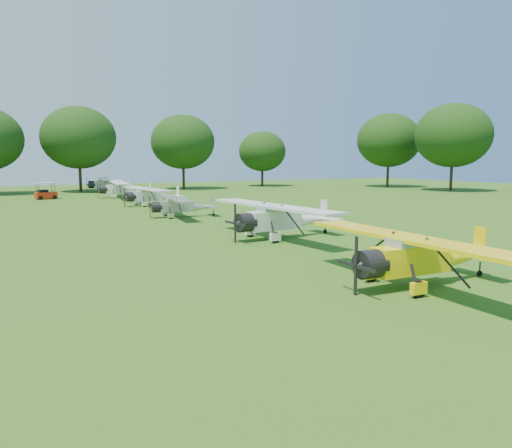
{
  "coord_description": "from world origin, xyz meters",
  "views": [
    {
      "loc": [
        -14.68,
        -23.03,
        4.88
      ],
      "look_at": [
        -1.93,
        0.63,
        1.4
      ],
      "focal_mm": 35.0,
      "sensor_mm": 36.0,
      "label": 1
    }
  ],
  "objects_px": {
    "aircraft_7": "(109,183)",
    "golf_cart": "(45,194)",
    "aircraft_2": "(421,254)",
    "aircraft_3": "(281,217)",
    "aircraft_4": "(181,205)",
    "aircraft_5": "(151,194)",
    "aircraft_6": "(124,188)"
  },
  "relations": [
    {
      "from": "aircraft_3",
      "to": "aircraft_4",
      "type": "xyz_separation_m",
      "value": [
        -1.56,
        13.89,
        -0.28
      ]
    },
    {
      "from": "aircraft_6",
      "to": "aircraft_2",
      "type": "bearing_deg",
      "value": -83.31
    },
    {
      "from": "aircraft_3",
      "to": "aircraft_5",
      "type": "xyz_separation_m",
      "value": [
        -0.67,
        25.64,
        -0.16
      ]
    },
    {
      "from": "aircraft_6",
      "to": "aircraft_7",
      "type": "height_order",
      "value": "aircraft_7"
    },
    {
      "from": "aircraft_3",
      "to": "aircraft_7",
      "type": "bearing_deg",
      "value": 84.67
    },
    {
      "from": "aircraft_4",
      "to": "aircraft_6",
      "type": "distance_m",
      "value": 24.48
    },
    {
      "from": "aircraft_7",
      "to": "golf_cart",
      "type": "bearing_deg",
      "value": -126.29
    },
    {
      "from": "aircraft_2",
      "to": "aircraft_3",
      "type": "bearing_deg",
      "value": 85.23
    },
    {
      "from": "aircraft_4",
      "to": "golf_cart",
      "type": "xyz_separation_m",
      "value": [
        -8.22,
        26.27,
        -0.38
      ]
    },
    {
      "from": "aircraft_3",
      "to": "aircraft_6",
      "type": "height_order",
      "value": "aircraft_3"
    },
    {
      "from": "aircraft_4",
      "to": "aircraft_7",
      "type": "xyz_separation_m",
      "value": [
        1.92,
        37.17,
        0.25
      ]
    },
    {
      "from": "aircraft_2",
      "to": "aircraft_4",
      "type": "height_order",
      "value": "aircraft_2"
    },
    {
      "from": "aircraft_4",
      "to": "golf_cart",
      "type": "bearing_deg",
      "value": 113.97
    },
    {
      "from": "aircraft_6",
      "to": "aircraft_4",
      "type": "bearing_deg",
      "value": -84.75
    },
    {
      "from": "aircraft_3",
      "to": "aircraft_6",
      "type": "xyz_separation_m",
      "value": [
        -0.54,
        38.35,
        -0.06
      ]
    },
    {
      "from": "golf_cart",
      "to": "aircraft_2",
      "type": "bearing_deg",
      "value": -92.46
    },
    {
      "from": "aircraft_3",
      "to": "aircraft_4",
      "type": "height_order",
      "value": "aircraft_3"
    },
    {
      "from": "golf_cart",
      "to": "aircraft_5",
      "type": "bearing_deg",
      "value": -69.36
    },
    {
      "from": "aircraft_5",
      "to": "golf_cart",
      "type": "xyz_separation_m",
      "value": [
        -9.12,
        14.53,
        -0.5
      ]
    },
    {
      "from": "aircraft_7",
      "to": "golf_cart",
      "type": "distance_m",
      "value": 14.89
    },
    {
      "from": "aircraft_6",
      "to": "golf_cart",
      "type": "distance_m",
      "value": 9.44
    },
    {
      "from": "aircraft_3",
      "to": "aircraft_4",
      "type": "distance_m",
      "value": 13.98
    },
    {
      "from": "aircraft_6",
      "to": "aircraft_7",
      "type": "bearing_deg",
      "value": 93.63
    },
    {
      "from": "aircraft_3",
      "to": "golf_cart",
      "type": "distance_m",
      "value": 41.34
    },
    {
      "from": "aircraft_6",
      "to": "golf_cart",
      "type": "bearing_deg",
      "value": 176.56
    },
    {
      "from": "golf_cart",
      "to": "aircraft_3",
      "type": "bearing_deg",
      "value": -87.77
    },
    {
      "from": "aircraft_2",
      "to": "aircraft_7",
      "type": "relative_size",
      "value": 0.95
    },
    {
      "from": "aircraft_5",
      "to": "aircraft_7",
      "type": "bearing_deg",
      "value": 81.82
    },
    {
      "from": "aircraft_2",
      "to": "aircraft_6",
      "type": "height_order",
      "value": "aircraft_6"
    },
    {
      "from": "aircraft_3",
      "to": "aircraft_7",
      "type": "distance_m",
      "value": 51.06
    },
    {
      "from": "aircraft_5",
      "to": "aircraft_6",
      "type": "xyz_separation_m",
      "value": [
        0.13,
        12.72,
        0.1
      ]
    },
    {
      "from": "aircraft_2",
      "to": "aircraft_6",
      "type": "relative_size",
      "value": 0.97
    }
  ]
}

